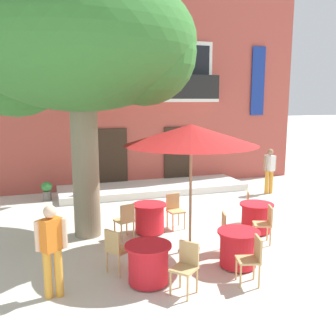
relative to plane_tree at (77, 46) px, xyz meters
name	(u,v)px	position (x,y,z in m)	size (l,w,h in m)	color
ground_plane	(206,223)	(3.30, -0.14, -4.58)	(120.00, 120.00, 0.00)	beige
building_facade	(133,91)	(2.94, 6.85, -0.83)	(13.00, 5.09, 7.50)	#B24C42
entrance_step_platform	(153,188)	(2.94, 3.85, -4.45)	(6.84, 2.03, 0.25)	silver
plane_tree	(77,46)	(0.00, 0.00, 0.00)	(5.58, 4.90, 6.35)	#7F755B
cafe_table_near_tree	(238,248)	(2.77, -2.88, -4.19)	(0.86, 0.86, 0.76)	red
cafe_chair_near_tree_0	(252,257)	(2.64, -3.62, -4.05)	(0.49, 0.49, 0.91)	tan
cafe_chair_near_tree_1	(228,229)	(2.92, -2.14, -4.05)	(0.50, 0.50, 0.91)	tan
cafe_table_middle	(256,218)	(4.20, -1.22, -4.19)	(0.86, 0.86, 0.76)	red
cafe_chair_middle_0	(265,222)	(4.00, -1.95, -4.05)	(0.52, 0.52, 0.91)	tan
cafe_chair_middle_1	(251,204)	(4.47, -0.52, -4.05)	(0.54, 0.54, 0.91)	tan
cafe_table_front	(150,218)	(1.60, -0.38, -4.19)	(0.86, 0.86, 0.76)	red
cafe_chair_front_0	(125,219)	(0.91, -0.68, -4.05)	(0.50, 0.50, 0.91)	tan
cafe_chair_front_1	(175,208)	(2.34, -0.21, -4.05)	(0.45, 0.45, 0.91)	tan
cafe_table_far_side	(148,263)	(0.84, -2.99, -4.19)	(0.86, 0.86, 0.76)	red
cafe_chair_far_side_0	(116,248)	(0.36, -2.41, -4.05)	(0.56, 0.56, 0.91)	tan
cafe_chair_far_side_1	(186,264)	(1.38, -3.52, -4.05)	(0.56, 0.56, 0.91)	tan
cafe_umbrella	(191,135)	(2.15, -1.79, -1.97)	(2.90, 2.90, 2.85)	#997A56
ground_planter_left	(47,190)	(-0.83, 3.79, -4.22)	(0.37, 0.37, 0.64)	slate
pedestrian_near_entrance	(270,168)	(6.84, 2.21, -3.66)	(0.53, 0.38, 1.64)	gold
pedestrian_mid_plaza	(52,246)	(-0.84, -2.94, -3.65)	(0.53, 0.38, 1.64)	gold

